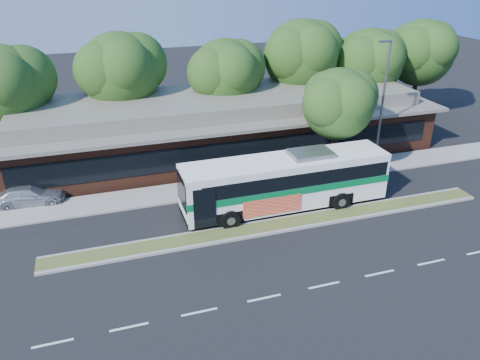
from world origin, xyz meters
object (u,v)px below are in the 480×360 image
Objects in this scene: sedan at (29,195)px; sidewalk_tree at (342,102)px; transit_bus at (286,178)px; lamp_post at (382,103)px.

sidewalk_tree reaches higher than sedan.
sidewalk_tree is at bearing 31.74° from transit_bus.
lamp_post is at bearing 21.95° from transit_bus.
sidewalk_tree is (20.09, -2.01, 4.72)m from sedan.
lamp_post is 0.72× the size of transit_bus.
sedan is (-23.32, 1.80, -4.29)m from lamp_post.
lamp_post reaches higher than sidewalk_tree.
sidewalk_tree is (5.17, 3.25, 3.37)m from transit_bus.
lamp_post is 1.20× the size of sidewalk_tree.
transit_bus is 1.67× the size of sidewalk_tree.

